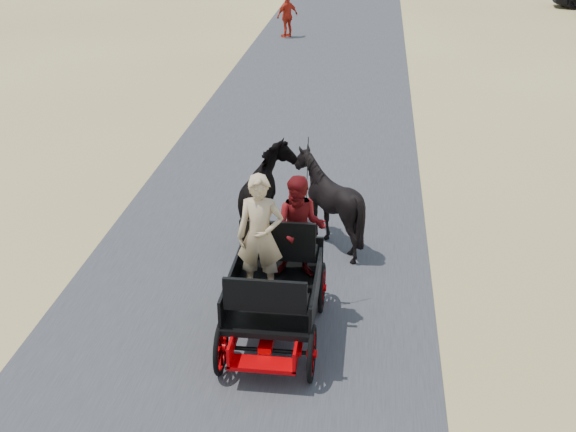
# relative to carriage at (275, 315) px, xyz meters

# --- Properties ---
(ground) EXTENTS (140.00, 140.00, 0.00)m
(ground) POSITION_rel_carriage_xyz_m (-0.61, -1.55, -0.36)
(ground) COLOR tan
(road) EXTENTS (6.00, 140.00, 0.01)m
(road) POSITION_rel_carriage_xyz_m (-0.61, -1.55, -0.35)
(road) COLOR #38383A
(road) RESTS_ON ground
(carriage) EXTENTS (1.30, 2.40, 0.72)m
(carriage) POSITION_rel_carriage_xyz_m (0.00, 0.00, 0.00)
(carriage) COLOR black
(carriage) RESTS_ON ground
(horse_left) EXTENTS (0.91, 2.01, 1.70)m
(horse_left) POSITION_rel_carriage_xyz_m (-0.55, 3.00, 0.49)
(horse_left) COLOR black
(horse_left) RESTS_ON ground
(horse_right) EXTENTS (1.37, 1.54, 1.70)m
(horse_right) POSITION_rel_carriage_xyz_m (0.55, 3.00, 0.49)
(horse_right) COLOR black
(horse_right) RESTS_ON ground
(driver_man) EXTENTS (0.66, 0.43, 1.80)m
(driver_man) POSITION_rel_carriage_xyz_m (-0.20, 0.05, 1.26)
(driver_man) COLOR tan
(driver_man) RESTS_ON carriage
(passenger_woman) EXTENTS (0.77, 0.60, 1.58)m
(passenger_woman) POSITION_rel_carriage_xyz_m (0.30, 0.60, 1.15)
(passenger_woman) COLOR #660C0F
(passenger_woman) RESTS_ON carriage
(pedestrian) EXTENTS (1.01, 1.01, 1.73)m
(pedestrian) POSITION_rel_carriage_xyz_m (-2.39, 20.93, 0.50)
(pedestrian) COLOR red
(pedestrian) RESTS_ON ground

